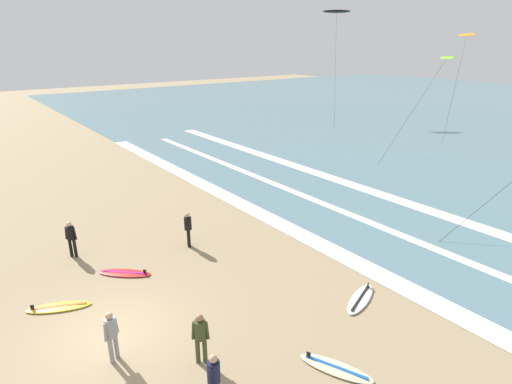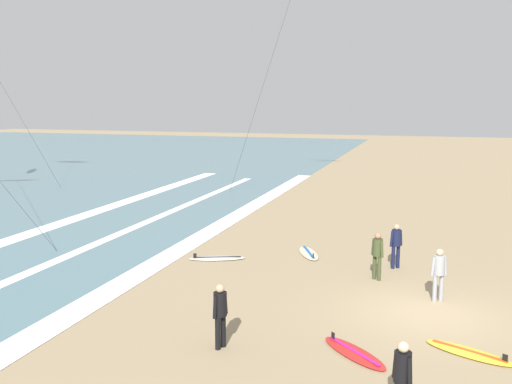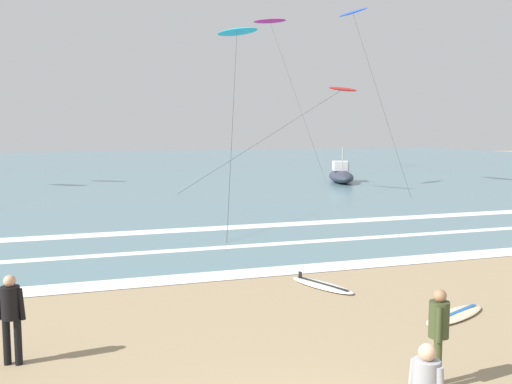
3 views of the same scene
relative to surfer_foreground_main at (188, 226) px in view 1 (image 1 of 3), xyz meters
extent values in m
plane|color=#9E8763|center=(3.77, -4.74, -0.96)|extent=(160.00, 160.00, 0.00)
cube|color=white|center=(4.82, 4.75, -0.94)|extent=(53.38, 1.04, 0.01)
cube|color=white|center=(3.91, 8.45, -0.94)|extent=(49.24, 0.54, 0.01)
cube|color=white|center=(3.84, 12.26, -0.94)|extent=(53.44, 0.99, 0.01)
cylinder|color=black|center=(0.09, -0.03, -0.55)|extent=(0.13, 0.13, 0.82)
cylinder|color=black|center=(-0.09, 0.03, -0.55)|extent=(0.13, 0.13, 0.82)
cylinder|color=black|center=(0.00, 0.00, 0.15)|extent=(0.32, 0.32, 0.58)
cylinder|color=black|center=(0.18, -0.06, 0.13)|extent=(0.16, 0.13, 0.56)
cylinder|color=black|center=(-0.18, 0.06, 0.13)|extent=(0.16, 0.13, 0.56)
sphere|color=tan|center=(0.00, 0.00, 0.54)|extent=(0.21, 0.21, 0.21)
cylinder|color=#141938|center=(8.03, -3.60, 0.15)|extent=(0.32, 0.32, 0.58)
cylinder|color=#141938|center=(7.91, -3.45, 0.13)|extent=(0.15, 0.16, 0.56)
cylinder|color=#141938|center=(8.14, -3.75, 0.13)|extent=(0.15, 0.16, 0.56)
sphere|color=tan|center=(8.03, -3.60, 0.54)|extent=(0.21, 0.21, 0.21)
cylinder|color=gray|center=(4.97, -5.11, -0.55)|extent=(0.13, 0.13, 0.82)
cylinder|color=gray|center=(4.88, -4.93, -0.55)|extent=(0.13, 0.13, 0.82)
cylinder|color=gray|center=(4.93, -5.02, 0.15)|extent=(0.32, 0.32, 0.58)
cylinder|color=gray|center=(5.00, -5.19, 0.13)|extent=(0.14, 0.16, 0.56)
cylinder|color=gray|center=(4.85, -4.85, 0.13)|extent=(0.14, 0.16, 0.56)
sphere|color=tan|center=(4.93, -5.02, 0.54)|extent=(0.21, 0.21, 0.21)
cylinder|color=#384223|center=(6.55, -3.01, -0.55)|extent=(0.13, 0.13, 0.82)
cylinder|color=#384223|center=(6.43, -3.17, -0.55)|extent=(0.13, 0.13, 0.82)
cylinder|color=#384223|center=(6.49, -3.09, 0.15)|extent=(0.32, 0.32, 0.58)
cylinder|color=#384223|center=(6.60, -2.94, 0.13)|extent=(0.15, 0.16, 0.56)
cylinder|color=#384223|center=(6.38, -3.24, 0.13)|extent=(0.15, 0.16, 0.56)
sphere|color=#9E7051|center=(6.49, -3.09, 0.54)|extent=(0.21, 0.21, 0.21)
cylinder|color=black|center=(-2.02, -4.26, -0.55)|extent=(0.13, 0.13, 0.82)
cylinder|color=black|center=(-2.16, -4.40, -0.55)|extent=(0.13, 0.13, 0.82)
cylinder|color=black|center=(-2.09, -4.33, 0.15)|extent=(0.32, 0.32, 0.58)
cylinder|color=black|center=(-1.96, -4.19, 0.13)|extent=(0.16, 0.16, 0.56)
cylinder|color=black|center=(-2.22, -4.46, 0.13)|extent=(0.16, 0.16, 0.56)
sphere|color=#DBB28E|center=(-2.09, -4.33, 0.54)|extent=(0.21, 0.21, 0.21)
ellipsoid|color=yellow|center=(1.38, -5.71, -0.91)|extent=(1.43, 2.16, 0.09)
cube|color=#D84C19|center=(1.38, -5.71, -0.86)|extent=(0.84, 1.66, 0.01)
cube|color=black|center=(1.03, -6.45, -0.79)|extent=(0.07, 0.12, 0.16)
ellipsoid|color=silver|center=(7.24, 2.84, -0.91)|extent=(1.31, 2.18, 0.09)
cube|color=black|center=(7.24, 2.84, -0.86)|extent=(0.73, 1.70, 0.01)
cube|color=black|center=(6.94, 3.61, -0.79)|extent=(0.06, 0.12, 0.16)
ellipsoid|color=red|center=(0.57, -3.13, -0.91)|extent=(1.88, 1.94, 0.09)
cube|color=#BF198C|center=(0.57, -3.13, -0.86)|extent=(1.30, 1.37, 0.01)
cube|color=black|center=(1.14, -2.53, -0.79)|extent=(0.09, 0.10, 0.16)
ellipsoid|color=beige|center=(8.97, -0.28, -0.91)|extent=(2.16, 1.40, 0.09)
cube|color=#1959B2|center=(8.97, -0.28, -0.86)|extent=(1.67, 0.82, 0.01)
cube|color=black|center=(8.22, -0.61, -0.79)|extent=(0.12, 0.06, 0.16)
ellipsoid|color=black|center=(-20.54, 30.75, 10.94)|extent=(2.56, 3.01, 0.43)
cylinder|color=#333333|center=(-17.60, 27.94, 4.99)|extent=(5.91, 5.64, 11.91)
ellipsoid|color=orange|center=(-6.77, 34.27, 8.28)|extent=(3.06, 2.48, 0.43)
cylinder|color=#333333|center=(-5.41, 31.01, 3.66)|extent=(2.74, 6.54, 9.25)
ellipsoid|color=#70C628|center=(-7.28, 32.26, 6.20)|extent=(2.96, 2.64, 0.43)
cylinder|color=#333333|center=(-5.24, 24.87, 2.62)|extent=(4.11, 14.80, 7.18)
camera|label=1|loc=(14.81, -7.45, 7.52)|focal=28.84mm
camera|label=2|loc=(-12.31, -4.65, 4.98)|focal=40.51mm
camera|label=3|loc=(0.93, -10.64, 3.16)|focal=40.90mm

